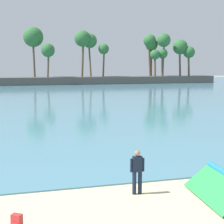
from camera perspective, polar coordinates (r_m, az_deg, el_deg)
name	(u,v)px	position (r m, az deg, el deg)	size (l,w,h in m)	color
sea	(25,90)	(70.54, -13.29, 3.36)	(220.00, 113.43, 0.06)	teal
palm_headland	(32,66)	(87.31, -12.38, 7.06)	(95.43, 6.45, 13.35)	#514C47
person_at_waterline	(137,171)	(13.79, 3.94, -9.08)	(0.55, 0.22, 1.67)	#141E33
backpack_by_trailer	(17,222)	(11.60, -14.59, -16.19)	(0.37, 0.37, 0.44)	red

